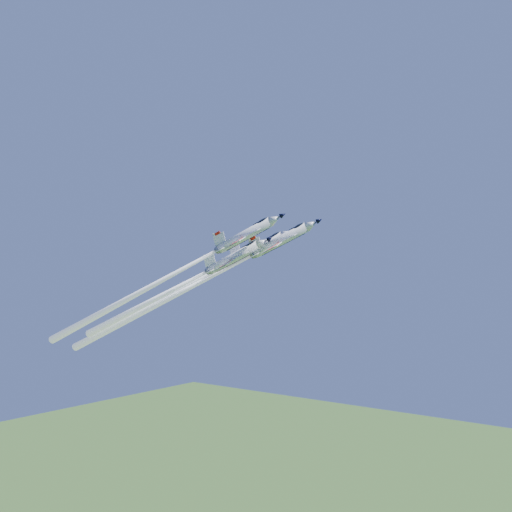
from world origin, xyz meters
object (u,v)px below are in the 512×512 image
Objects in this scene: jet_right at (161,281)px; jet_slot at (177,287)px; jet_left at (195,281)px; jet_lead at (190,288)px.

jet_right is 6.06m from jet_slot.
jet_right is 1.20× the size of jet_slot.
jet_right is at bearing -12.04° from jet_left.
jet_lead is 1.19× the size of jet_left.
jet_left reaches higher than jet_slot.
jet_slot is at bearing -81.82° from jet_lead.
jet_lead is at bearing 146.79° from jet_right.
jet_slot is (0.20, -6.51, -1.46)m from jet_left.
jet_lead is 1.26× the size of jet_slot.
jet_lead is 7.60m from jet_right.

